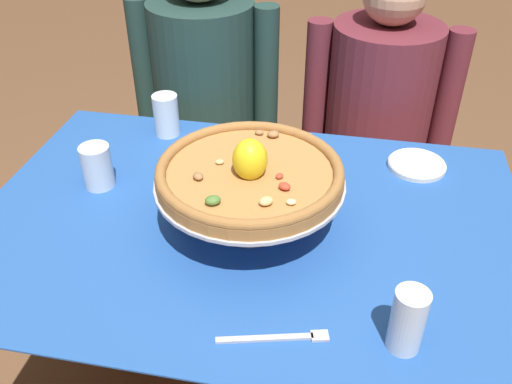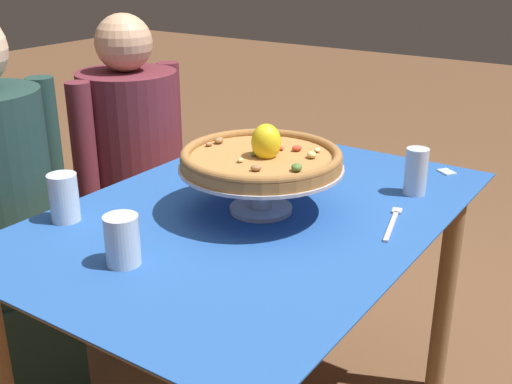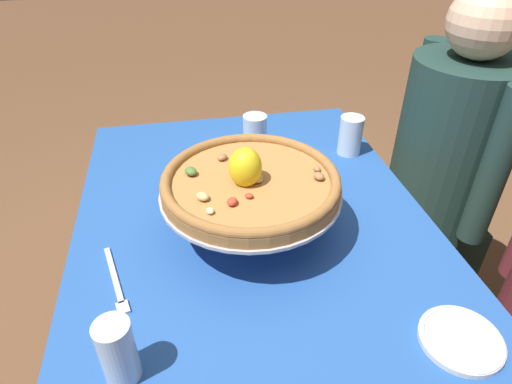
{
  "view_description": "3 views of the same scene",
  "coord_description": "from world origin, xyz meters",
  "views": [
    {
      "loc": [
        0.21,
        -0.98,
        1.56
      ],
      "look_at": [
        0.03,
        -0.03,
        0.87
      ],
      "focal_mm": 38.96,
      "sensor_mm": 36.0,
      "label": 1
    },
    {
      "loc": [
        -1.22,
        -0.83,
        1.4
      ],
      "look_at": [
        -0.04,
        -0.03,
        0.84
      ],
      "focal_mm": 44.17,
      "sensor_mm": 36.0,
      "label": 2
    },
    {
      "loc": [
        0.81,
        -0.15,
        1.45
      ],
      "look_at": [
        -0.04,
        0.01,
        0.85
      ],
      "focal_mm": 30.63,
      "sensor_mm": 36.0,
      "label": 3
    }
  ],
  "objects": [
    {
      "name": "dining_table",
      "position": [
        0.0,
        0.0,
        0.65
      ],
      "size": [
        1.26,
        0.88,
        0.77
      ],
      "color": "olive",
      "rests_on": "ground"
    },
    {
      "name": "water_glass_side_left",
      "position": [
        -0.39,
        0.07,
        0.81
      ],
      "size": [
        0.07,
        0.07,
        0.11
      ],
      "color": "silver",
      "rests_on": "dining_table"
    },
    {
      "name": "diner_right",
      "position": [
        0.29,
        0.72,
        0.58
      ],
      "size": [
        0.5,
        0.34,
        1.19
      ],
      "color": "#1E3833",
      "rests_on": "ground"
    },
    {
      "name": "pizza",
      "position": [
        0.01,
        -0.02,
        0.91
      ],
      "size": [
        0.4,
        0.4,
        0.11
      ],
      "color": "#AD753D",
      "rests_on": "pizza_stand"
    },
    {
      "name": "pizza_stand",
      "position": [
        0.01,
        -0.01,
        0.86
      ],
      "size": [
        0.41,
        0.41,
        0.12
      ],
      "color": "#B7B7C1",
      "rests_on": "dining_table"
    },
    {
      "name": "water_glass_front_right",
      "position": [
        0.34,
        -0.29,
        0.82
      ],
      "size": [
        0.06,
        0.06,
        0.13
      ],
      "color": "silver",
      "rests_on": "dining_table"
    },
    {
      "name": "water_glass_back_left",
      "position": [
        -0.31,
        0.35,
        0.82
      ],
      "size": [
        0.07,
        0.07,
        0.12
      ],
      "color": "silver",
      "rests_on": "dining_table"
    },
    {
      "name": "dinner_fork",
      "position": [
        0.13,
        -0.32,
        0.77
      ],
      "size": [
        0.2,
        0.07,
        0.01
      ],
      "color": "#B7B7C1",
      "rests_on": "dining_table"
    },
    {
      "name": "diner_left",
      "position": [
        -0.29,
        0.69,
        0.61
      ],
      "size": [
        0.5,
        0.34,
        1.25
      ],
      "color": "#1E3833",
      "rests_on": "ground"
    },
    {
      "name": "side_plate",
      "position": [
        0.39,
        0.31,
        0.77
      ],
      "size": [
        0.15,
        0.15,
        0.02
      ],
      "color": "silver",
      "rests_on": "dining_table"
    }
  ]
}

